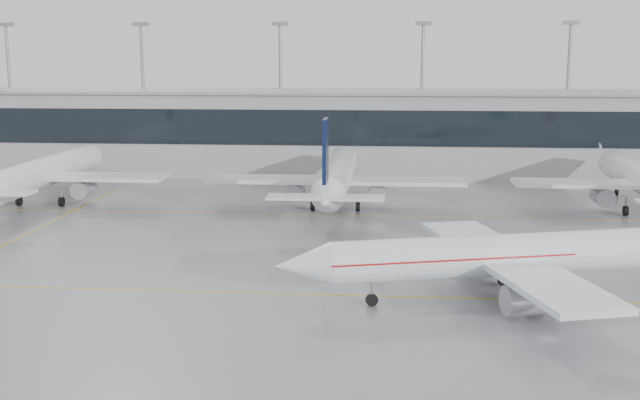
{
  "coord_description": "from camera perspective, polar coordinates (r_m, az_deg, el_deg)",
  "views": [
    {
      "loc": [
        5.94,
        -57.5,
        17.79
      ],
      "look_at": [
        0.0,
        12.0,
        5.0
      ],
      "focal_mm": 45.0,
      "sensor_mm": 36.0,
      "label": 1
    }
  ],
  "objects": [
    {
      "name": "ground",
      "position": [
        60.49,
        -0.97,
        -6.72
      ],
      "size": [
        320.0,
        320.0,
        0.0
      ],
      "primitive_type": "plane",
      "color": "gray",
      "rests_on": "ground"
    },
    {
      "name": "taxi_line_main",
      "position": [
        60.48,
        -0.97,
        -6.71
      ],
      "size": [
        120.0,
        0.25,
        0.01
      ],
      "primitive_type": "cube",
      "color": "gold",
      "rests_on": "ground"
    },
    {
      "name": "taxi_line_north",
      "position": [
        89.49,
        0.98,
        -1.07
      ],
      "size": [
        120.0,
        0.25,
        0.01
      ],
      "primitive_type": "cube",
      "color": "gold",
      "rests_on": "ground"
    },
    {
      "name": "taxi_line_cross",
      "position": [
        82.85,
        -20.98,
        -2.71
      ],
      "size": [
        0.25,
        60.0,
        0.01
      ],
      "primitive_type": "cube",
      "color": "gold",
      "rests_on": "ground"
    },
    {
      "name": "terminal",
      "position": [
        120.23,
        2.04,
        4.76
      ],
      "size": [
        180.0,
        15.0,
        12.0
      ],
      "primitive_type": "cube",
      "color": "#96969A",
      "rests_on": "ground"
    },
    {
      "name": "terminal_glass",
      "position": [
        112.58,
        1.85,
        5.14
      ],
      "size": [
        180.0,
        0.2,
        5.0
      ],
      "primitive_type": "cube",
      "color": "black",
      "rests_on": "ground"
    },
    {
      "name": "terminal_roof",
      "position": [
        119.78,
        2.06,
        7.71
      ],
      "size": [
        182.0,
        16.0,
        0.4
      ],
      "primitive_type": "cube",
      "color": "gray",
      "rests_on": "ground"
    },
    {
      "name": "light_masts",
      "position": [
        125.72,
        2.2,
        8.36
      ],
      "size": [
        156.4,
        1.0,
        22.6
      ],
      "color": "gray",
      "rests_on": "ground"
    },
    {
      "name": "air_canada_jet",
      "position": [
        60.3,
        13.1,
        -3.93
      ],
      "size": [
        32.77,
        25.94,
        10.1
      ],
      "rotation": [
        0.0,
        0.0,
        3.42
      ],
      "color": "silver",
      "rests_on": "ground"
    },
    {
      "name": "parked_jet_b",
      "position": [
        100.95,
        -19.11,
        1.8
      ],
      "size": [
        29.64,
        36.96,
        11.72
      ],
      "rotation": [
        0.0,
        0.0,
        1.57
      ],
      "color": "silver",
      "rests_on": "ground"
    },
    {
      "name": "parked_jet_c",
      "position": [
        92.46,
        1.14,
        1.63
      ],
      "size": [
        29.64,
        36.96,
        11.72
      ],
      "rotation": [
        0.0,
        0.0,
        1.57
      ],
      "color": "silver",
      "rests_on": "ground"
    }
  ]
}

